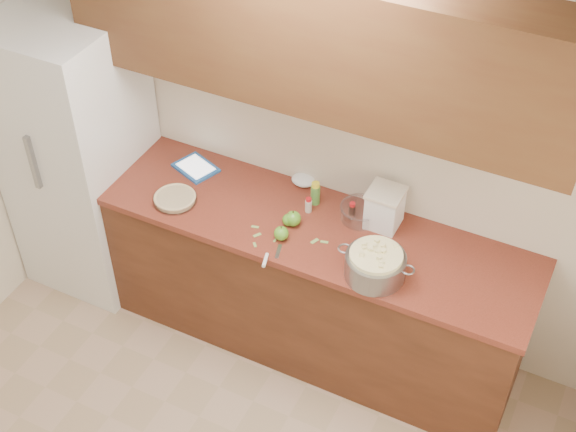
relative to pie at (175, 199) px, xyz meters
The scene contains 23 objects.
room_shell 1.53m from the pie, 62.48° to the right, with size 3.60×3.60×3.60m.
counter_run 0.85m from the pie, 13.03° to the left, with size 2.64×0.68×0.92m.
upper_cabinets 1.26m from the pie, 24.58° to the left, with size 2.60×0.34×0.70m, color #523319.
fridge 0.77m from the pie, behind, with size 0.70×0.70×1.80m, color white.
pie is the anchor object (origin of this frame).
colander 1.20m from the pie, ahead, with size 0.41×0.31×0.15m.
flour_canister 1.16m from the pie, 17.21° to the left, with size 0.19×0.19×0.23m.
tablet 0.30m from the pie, 99.29° to the left, with size 0.29×0.26×0.02m.
paring_knife 0.70m from the pie, 15.25° to the right, with size 0.07×0.20×0.02m.
lemon_bottle 0.78m from the pie, 25.51° to the left, with size 0.05×0.05×0.14m.
cinnamon_shaker 0.74m from the pie, 20.02° to the left, with size 0.04×0.04×0.09m.
vanilla_bottle 0.98m from the pie, 18.32° to the left, with size 0.04×0.04×0.11m.
mixing_bowl 1.03m from the pie, 18.66° to the left, with size 0.23×0.23×0.08m.
paper_towel 0.73m from the pie, 38.41° to the left, with size 0.14×0.11×0.06m, color white.
apple_left 0.66m from the pie, ahead, with size 0.07×0.07×0.08m.
apple_center 0.68m from the pie, 10.05° to the left, with size 0.09×0.09×0.10m.
apple_front 0.67m from the pie, ahead, with size 0.08×0.08×0.09m.
peel_a 0.50m from the pie, ahead, with size 0.04×0.02×0.00m, color #86AA52.
peel_b 0.88m from the pie, ahead, with size 0.04×0.02×0.00m, color #86AA52.
peel_c 0.54m from the pie, ahead, with size 0.04×0.02×0.00m, color #86AA52.
peel_d 0.83m from the pie, ahead, with size 0.05×0.02×0.00m, color #86AA52.
peel_e 0.57m from the pie, 11.29° to the right, with size 0.03×0.01×0.00m, color #86AA52.
peel_f 0.64m from the pie, ahead, with size 0.03×0.01×0.00m, color #86AA52.
Camera 1 is at (1.37, -1.43, 3.83)m, focal length 50.00 mm.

